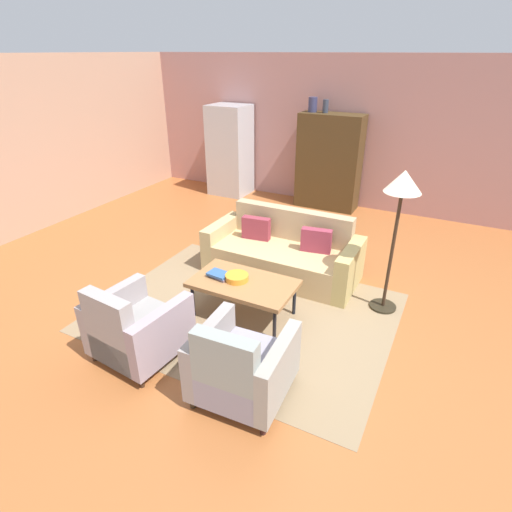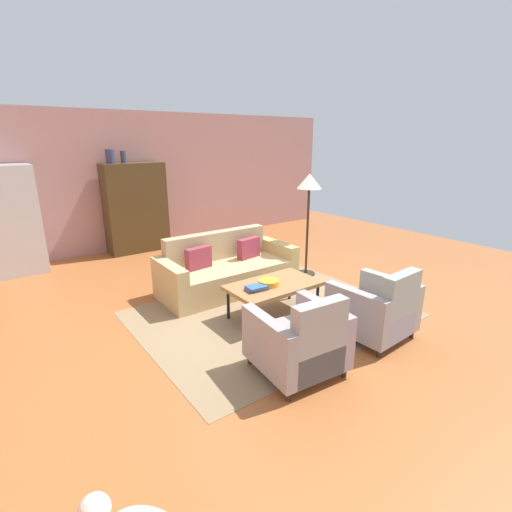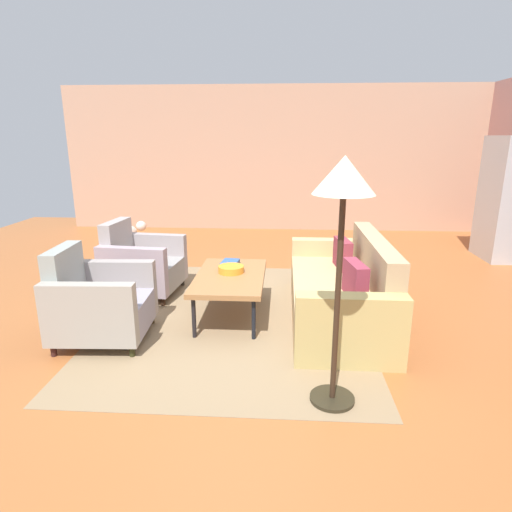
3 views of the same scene
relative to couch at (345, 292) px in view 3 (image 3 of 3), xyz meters
name	(u,v)px [view 3 (image 3 of 3)]	position (x,y,z in m)	size (l,w,h in m)	color
ground_plane	(258,324)	(0.20, -0.89, -0.29)	(11.29, 11.29, 0.00)	#A45C2E
wall_left	(272,159)	(-4.50, -0.89, 1.11)	(0.12, 8.26, 2.80)	tan
area_rug	(236,315)	(0.00, -1.14, -0.28)	(3.40, 2.60, 0.01)	#8B7353
couch	(345,292)	(0.00, 0.00, 0.00)	(2.10, 0.91, 0.86)	tan
coffee_table	(230,278)	(0.00, -1.19, 0.13)	(1.20, 0.70, 0.45)	black
armchair_left	(139,266)	(-0.61, -2.35, 0.06)	(0.87, 0.87, 0.88)	#2A251D
armchair_right	(97,304)	(0.60, -2.35, 0.06)	(0.84, 0.84, 0.88)	#35270F
fruit_bowl	(231,269)	(-0.09, -1.19, 0.20)	(0.27, 0.27, 0.07)	orange
book_stack	(230,264)	(-0.31, -1.23, 0.19)	(0.30, 0.20, 0.06)	#5E5266
refrigerator	(511,199)	(-2.49, 2.79, 0.64)	(0.80, 0.73, 1.85)	#B7BABF
floor_lamp	(343,200)	(1.46, -0.28, 1.16)	(0.40, 0.40, 1.72)	#2A2518
dog	(127,232)	(-2.54, -3.21, 0.03)	(0.49, 0.58, 0.48)	beige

